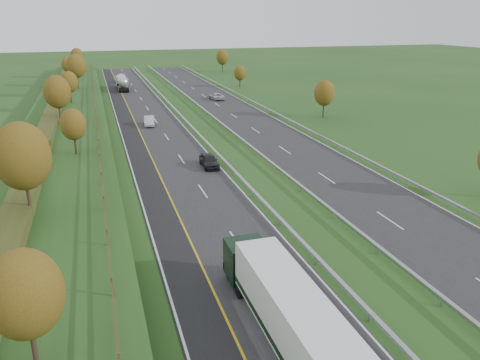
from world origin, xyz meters
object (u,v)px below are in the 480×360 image
at_px(box_lorry, 289,315).
at_px(car_small_far, 120,80).
at_px(car_silver_mid, 149,121).
at_px(road_tanker, 122,82).
at_px(car_dark_near, 209,160).
at_px(car_oncoming, 216,96).

relative_size(box_lorry, car_small_far, 3.66).
bearing_deg(car_silver_mid, road_tanker, 97.75).
xyz_separation_m(car_dark_near, car_small_far, (-5.02, 81.17, -0.12)).
height_order(road_tanker, car_small_far, road_tanker).
bearing_deg(car_silver_mid, car_small_far, 96.85).
bearing_deg(car_dark_near, car_small_far, 94.48).
relative_size(car_dark_near, car_oncoming, 0.90).
distance_m(box_lorry, car_silver_mid, 57.58).
bearing_deg(box_lorry, car_oncoming, 78.15).
bearing_deg(car_oncoming, road_tanker, -53.30).
distance_m(box_lorry, car_small_far, 114.05).
bearing_deg(car_small_far, box_lorry, -96.40).
distance_m(road_tanker, car_small_far, 14.17).
bearing_deg(road_tanker, car_silver_mid, -88.13).
height_order(box_lorry, car_oncoming, box_lorry).
relative_size(road_tanker, car_small_far, 2.52).
height_order(car_dark_near, car_silver_mid, car_dark_near).
height_order(box_lorry, road_tanker, box_lorry).
bearing_deg(car_dark_near, road_tanker, 95.58).
bearing_deg(box_lorry, car_small_far, 90.65).
bearing_deg(car_small_far, car_oncoming, -70.14).
distance_m(car_dark_near, car_silver_mid, 25.03).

